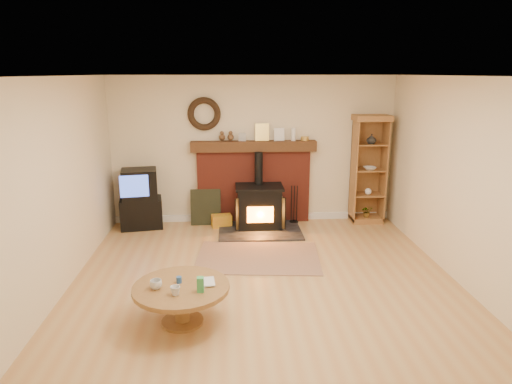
{
  "coord_description": "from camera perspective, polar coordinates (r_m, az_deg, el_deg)",
  "views": [
    {
      "loc": [
        -0.45,
        -5.27,
        2.64
      ],
      "look_at": [
        -0.06,
        1.0,
        0.99
      ],
      "focal_mm": 32.0,
      "sensor_mm": 36.0,
      "label": 1
    }
  ],
  "objects": [
    {
      "name": "room_shell",
      "position": [
        5.46,
        1.04,
        4.98
      ],
      "size": [
        5.02,
        5.52,
        2.61
      ],
      "color": "beige",
      "rests_on": "ground"
    },
    {
      "name": "chimney_breast",
      "position": [
        8.16,
        -0.29,
        1.69
      ],
      "size": [
        2.2,
        0.22,
        1.78
      ],
      "color": "maroon",
      "rests_on": "ground"
    },
    {
      "name": "firelog_box",
      "position": [
        8.07,
        -4.32,
        -3.61
      ],
      "size": [
        0.37,
        0.27,
        0.21
      ],
      "primitive_type": "cube",
      "rotation": [
        0.0,
        0.0,
        0.17
      ],
      "color": "yellow",
      "rests_on": "ground"
    },
    {
      "name": "ground",
      "position": [
        5.91,
        1.21,
        -11.83
      ],
      "size": [
        5.5,
        5.5,
        0.0
      ],
      "primitive_type": "plane",
      "color": "#B9854D",
      "rests_on": "ground"
    },
    {
      "name": "coffee_table",
      "position": [
        5.05,
        -9.35,
        -12.33
      ],
      "size": [
        1.04,
        1.04,
        0.6
      ],
      "color": "brown",
      "rests_on": "ground"
    },
    {
      "name": "leaning_painting",
      "position": [
        8.16,
        -6.3,
        -1.88
      ],
      "size": [
        0.53,
        0.14,
        0.64
      ],
      "primitive_type": "cube",
      "rotation": [
        -0.17,
        0.0,
        0.0
      ],
      "color": "black",
      "rests_on": "ground"
    },
    {
      "name": "tv_unit",
      "position": [
        8.17,
        -14.23,
        -0.96
      ],
      "size": [
        0.78,
        0.6,
        1.04
      ],
      "color": "black",
      "rests_on": "ground"
    },
    {
      "name": "area_rug",
      "position": [
        6.77,
        0.25,
        -8.16
      ],
      "size": [
        1.89,
        1.39,
        0.01
      ],
      "primitive_type": "cube",
      "rotation": [
        0.0,
        0.0,
        -0.09
      ],
      "color": "brown",
      "rests_on": "ground"
    },
    {
      "name": "curio_cabinet",
      "position": [
        8.37,
        13.85,
        2.77
      ],
      "size": [
        0.62,
        0.45,
        1.93
      ],
      "color": "brown",
      "rests_on": "ground"
    },
    {
      "name": "wood_stove",
      "position": [
        7.89,
        0.41,
        -2.0
      ],
      "size": [
        1.4,
        1.0,
        1.32
      ],
      "color": "black",
      "rests_on": "ground"
    },
    {
      "name": "fire_tools",
      "position": [
        8.24,
        4.76,
        -3.04
      ],
      "size": [
        0.16,
        0.16,
        0.7
      ],
      "color": "black",
      "rests_on": "ground"
    }
  ]
}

